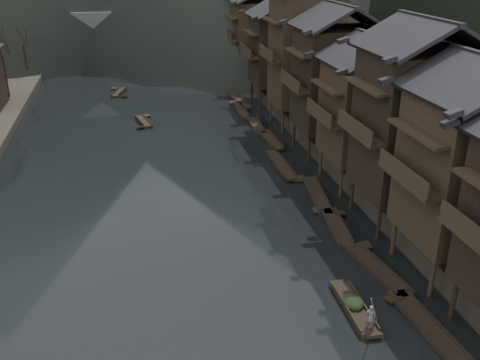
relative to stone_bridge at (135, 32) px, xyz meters
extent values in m
plane|color=black|center=(0.00, -72.00, -5.11)|extent=(300.00, 300.00, 0.00)
cube|color=#2D2823|center=(35.00, -32.00, -4.21)|extent=(40.00, 200.00, 1.80)
cylinder|color=black|center=(14.20, -77.60, -3.81)|extent=(0.30, 0.30, 2.90)
cylinder|color=black|center=(14.20, -75.40, -3.81)|extent=(0.30, 0.30, 2.90)
cylinder|color=black|center=(14.20, -70.60, -3.81)|extent=(0.30, 0.30, 2.90)
cylinder|color=black|center=(16.95, -75.40, -3.81)|extent=(0.30, 0.30, 2.90)
cylinder|color=black|center=(16.95, -70.60, -3.81)|extent=(0.30, 0.30, 2.90)
cube|color=black|center=(17.30, -73.00, 1.89)|extent=(7.00, 6.00, 8.81)
cube|color=black|center=(13.30, -73.00, 1.45)|extent=(1.20, 5.70, 0.25)
cylinder|color=black|center=(14.20, -68.40, -3.81)|extent=(0.30, 0.30, 2.90)
cylinder|color=black|center=(14.20, -63.60, -3.81)|extent=(0.30, 0.30, 2.90)
cylinder|color=black|center=(16.95, -68.40, -3.81)|extent=(0.30, 0.30, 2.90)
cylinder|color=black|center=(16.95, -63.60, -3.81)|extent=(0.30, 0.30, 2.90)
cube|color=black|center=(17.30, -66.00, 2.53)|extent=(7.00, 6.00, 10.08)
cube|color=black|center=(13.30, -66.00, 2.03)|extent=(1.20, 5.70, 0.25)
cylinder|color=black|center=(14.20, -61.40, -3.81)|extent=(0.30, 0.30, 2.90)
cylinder|color=black|center=(14.20, -56.60, -3.81)|extent=(0.30, 0.30, 2.90)
cylinder|color=black|center=(16.95, -61.40, -3.81)|extent=(0.30, 0.30, 2.90)
cylinder|color=black|center=(16.95, -56.60, -3.81)|extent=(0.30, 0.30, 2.90)
cube|color=black|center=(17.30, -59.00, 1.43)|extent=(7.00, 6.00, 7.88)
cube|color=black|center=(13.30, -59.00, 1.04)|extent=(1.20, 5.70, 0.25)
cylinder|color=black|center=(14.20, -53.40, -3.81)|extent=(0.30, 0.30, 2.90)
cylinder|color=black|center=(14.20, -48.60, -3.81)|extent=(0.30, 0.30, 2.90)
cylinder|color=black|center=(16.95, -53.40, -3.81)|extent=(0.30, 0.30, 2.90)
cylinder|color=black|center=(16.95, -48.60, -3.81)|extent=(0.30, 0.30, 2.90)
cube|color=black|center=(17.30, -51.00, 2.26)|extent=(7.00, 6.00, 9.55)
cube|color=black|center=(13.30, -51.00, 1.79)|extent=(1.20, 5.70, 0.25)
cylinder|color=black|center=(14.20, -44.40, -3.81)|extent=(0.30, 0.30, 2.90)
cylinder|color=black|center=(14.20, -39.60, -3.81)|extent=(0.30, 0.30, 2.90)
cylinder|color=black|center=(16.95, -44.40, -3.81)|extent=(0.30, 0.30, 2.90)
cylinder|color=black|center=(16.95, -39.60, -3.81)|extent=(0.30, 0.30, 2.90)
cube|color=black|center=(17.30, -42.00, 3.42)|extent=(7.00, 6.00, 11.86)
cube|color=black|center=(13.30, -42.00, 2.83)|extent=(1.20, 5.70, 0.25)
cylinder|color=black|center=(14.20, -34.40, -3.81)|extent=(0.30, 0.30, 2.90)
cylinder|color=black|center=(14.20, -29.60, -3.81)|extent=(0.30, 0.30, 2.90)
cylinder|color=black|center=(16.95, -34.40, -3.81)|extent=(0.30, 0.30, 2.90)
cylinder|color=black|center=(16.95, -29.60, -3.81)|extent=(0.30, 0.30, 2.90)
cube|color=black|center=(17.30, -32.00, 1.73)|extent=(7.00, 6.00, 8.48)
cube|color=black|center=(13.30, -32.00, 1.30)|extent=(1.20, 5.70, 0.25)
cylinder|color=black|center=(14.20, -22.40, -3.81)|extent=(0.30, 0.30, 2.90)
cylinder|color=black|center=(14.20, -17.60, -3.81)|extent=(0.30, 0.30, 2.90)
cylinder|color=black|center=(16.95, -22.40, -3.81)|extent=(0.30, 0.30, 2.90)
cylinder|color=black|center=(16.95, -17.60, -3.81)|extent=(0.30, 0.30, 2.90)
cube|color=black|center=(17.30, -20.00, 2.04)|extent=(7.00, 6.00, 9.11)
cube|color=black|center=(13.30, -20.00, 1.59)|extent=(1.20, 5.70, 0.25)
cylinder|color=black|center=(-17.00, -25.24, -1.19)|extent=(0.24, 0.24, 5.43)
cylinder|color=black|center=(-17.00, -12.50, -1.61)|extent=(0.24, 0.24, 4.60)
cube|color=black|center=(12.48, -78.08, -4.96)|extent=(1.53, 6.84, 0.30)
cube|color=black|center=(12.48, -78.08, -4.78)|extent=(1.58, 6.71, 0.10)
cube|color=black|center=(12.69, -74.83, -4.82)|extent=(0.99, 0.89, 0.35)
cube|color=black|center=(12.31, -72.47, -4.96)|extent=(1.95, 6.32, 0.30)
cube|color=black|center=(12.31, -72.47, -4.78)|extent=(1.99, 6.20, 0.10)
cube|color=black|center=(12.72, -69.51, -4.82)|extent=(1.03, 0.89, 0.33)
cube|color=black|center=(11.89, -75.43, -4.82)|extent=(1.03, 0.89, 0.33)
cube|color=black|center=(11.86, -66.55, -4.96)|extent=(1.83, 6.01, 0.30)
cube|color=black|center=(11.86, -66.55, -4.78)|extent=(1.87, 5.90, 0.10)
cube|color=black|center=(11.50, -63.73, -4.82)|extent=(1.02, 0.84, 0.32)
cube|color=black|center=(12.21, -69.37, -4.82)|extent=(1.02, 0.84, 0.32)
cube|color=black|center=(12.33, -60.99, -4.96)|extent=(2.10, 7.39, 0.30)
cube|color=black|center=(12.33, -60.99, -4.78)|extent=(2.14, 7.25, 0.10)
cube|color=black|center=(11.84, -57.51, -4.82)|extent=(1.05, 1.02, 0.36)
cube|color=black|center=(12.82, -64.46, -4.82)|extent=(1.05, 1.02, 0.36)
cube|color=black|center=(11.24, -54.12, -4.96)|extent=(1.13, 6.74, 0.30)
cube|color=black|center=(11.24, -54.12, -4.78)|extent=(1.19, 6.61, 0.10)
cube|color=black|center=(11.22, -50.88, -4.82)|extent=(0.94, 0.83, 0.34)
cube|color=black|center=(11.25, -57.35, -4.82)|extent=(0.94, 0.83, 0.34)
cube|color=black|center=(12.18, -47.04, -4.96)|extent=(1.26, 6.02, 0.30)
cube|color=black|center=(12.18, -47.04, -4.78)|extent=(1.31, 5.90, 0.10)
cube|color=black|center=(12.26, -44.17, -4.82)|extent=(0.95, 0.77, 0.33)
cube|color=black|center=(12.10, -49.92, -4.82)|extent=(0.95, 0.77, 0.33)
cube|color=black|center=(11.82, -41.81, -4.96)|extent=(1.51, 5.95, 0.30)
cube|color=black|center=(11.82, -41.81, -4.78)|extent=(1.56, 5.84, 0.10)
cube|color=black|center=(11.62, -38.99, -4.82)|extent=(0.98, 0.79, 0.32)
cube|color=black|center=(12.01, -44.63, -4.82)|extent=(0.98, 0.79, 0.32)
cube|color=black|center=(11.48, -35.14, -4.96)|extent=(1.67, 7.42, 0.30)
cube|color=black|center=(11.48, -35.14, -4.78)|extent=(1.72, 7.28, 0.10)
cube|color=black|center=(11.21, -31.62, -4.82)|extent=(1.00, 0.97, 0.36)
cube|color=black|center=(11.76, -38.66, -4.82)|extent=(1.00, 0.97, 0.36)
cube|color=black|center=(12.20, -31.07, -4.96)|extent=(1.76, 7.73, 0.30)
cube|color=black|center=(12.20, -31.07, -4.78)|extent=(1.80, 7.59, 0.10)
cube|color=black|center=(12.52, -27.40, -4.82)|extent=(1.01, 1.02, 0.37)
cube|color=black|center=(11.88, -34.73, -4.82)|extent=(1.01, 1.02, 0.37)
cube|color=black|center=(-0.72, -37.46, -4.96)|extent=(1.93, 4.70, 0.30)
cube|color=black|center=(-0.72, -37.46, -4.78)|extent=(1.96, 4.62, 0.10)
cube|color=black|center=(-0.26, -35.30, -4.82)|extent=(0.95, 0.74, 0.29)
cube|color=black|center=(-1.17, -39.61, -4.82)|extent=(0.95, 0.74, 0.29)
cube|color=black|center=(-3.44, -22.81, -4.96)|extent=(2.34, 5.08, 0.30)
cube|color=black|center=(-3.44, -22.81, -4.78)|extent=(2.36, 5.00, 0.10)
cube|color=black|center=(-4.10, -20.50, -4.82)|extent=(0.99, 0.83, 0.30)
cube|color=black|center=(-2.78, -25.11, -4.82)|extent=(0.99, 0.83, 0.30)
cube|color=#4C4C4F|center=(0.00, 0.00, 2.09)|extent=(40.00, 6.00, 1.60)
cube|color=#4C4C4F|center=(0.00, -2.70, 3.39)|extent=(40.00, 0.50, 1.00)
cube|color=#4C4C4F|center=(0.00, 2.70, 3.39)|extent=(40.00, 0.50, 1.00)
cube|color=#4C4C4F|center=(-14.00, 0.00, -1.91)|extent=(3.20, 6.00, 6.40)
cube|color=#4C4C4F|center=(-4.50, 0.00, -1.91)|extent=(3.20, 6.00, 6.40)
cube|color=#4C4C4F|center=(4.50, 0.00, -1.91)|extent=(3.20, 6.00, 6.40)
cube|color=#4C4C4F|center=(14.00, 0.00, -1.91)|extent=(3.20, 6.00, 6.40)
cube|color=black|center=(9.27, -75.77, -4.96)|extent=(1.20, 4.91, 0.30)
cube|color=black|center=(9.27, -75.77, -4.78)|extent=(1.25, 4.82, 0.10)
cube|color=black|center=(9.20, -73.43, -4.82)|extent=(0.92, 0.64, 0.30)
cube|color=black|center=(9.34, -78.12, -4.82)|extent=(0.92, 0.64, 0.30)
ellipsoid|color=black|center=(9.26, -75.53, -4.32)|extent=(1.17, 1.53, 0.70)
imported|color=slate|center=(9.32, -77.63, -3.91)|extent=(0.67, 0.60, 1.53)
cylinder|color=#8C7A51|center=(9.52, -77.63, -1.41)|extent=(1.79, 2.14, 3.46)
camera|label=1|loc=(-2.34, -98.73, 13.95)|focal=40.00mm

